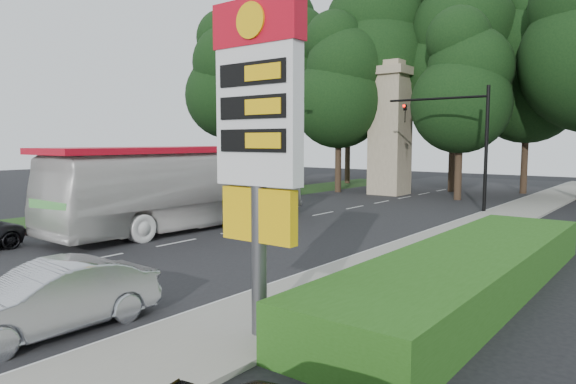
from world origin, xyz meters
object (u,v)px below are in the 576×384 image
Objects in this scene: traffic_signal_mast at (463,131)px; streetlight_signs at (273,136)px; gas_station_pylon at (258,123)px; monument at (390,128)px; sedan_silver at (50,299)px; transit_bus at (188,187)px.

traffic_signal_mast is 0.90× the size of streetlight_signs.
monument is at bearing 111.80° from gas_station_pylon.
gas_station_pylon is 5.79m from sedan_silver.
streetlight_signs is 0.58× the size of transit_bus.
transit_bus is (-0.53, -19.68, -3.19)m from monument.
gas_station_pylon is at bearing -80.91° from traffic_signal_mast.
gas_station_pylon is 0.86× the size of streetlight_signs.
gas_station_pylon is 25.74m from streetlight_signs.
monument is 0.73× the size of transit_bus.
gas_station_pylon is at bearing -68.20° from monument.
transit_bus is (4.46, -11.69, -2.53)m from streetlight_signs.
streetlight_signs is at bearing 111.28° from transit_bus.
monument is (-7.68, 6.00, 0.43)m from traffic_signal_mast.
gas_station_pylon is 0.50× the size of transit_bus.
gas_station_pylon is 22.29m from traffic_signal_mast.
transit_bus is 13.52m from sedan_silver.
traffic_signal_mast reaches higher than transit_bus.
sedan_silver is at bearing -76.19° from monument.
sedan_silver is at bearing -60.98° from streetlight_signs.
monument is 31.71m from sedan_silver.
transit_bus is (-8.21, -13.68, -2.76)m from traffic_signal_mast.
transit_bus is at bearing 144.64° from gas_station_pylon.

